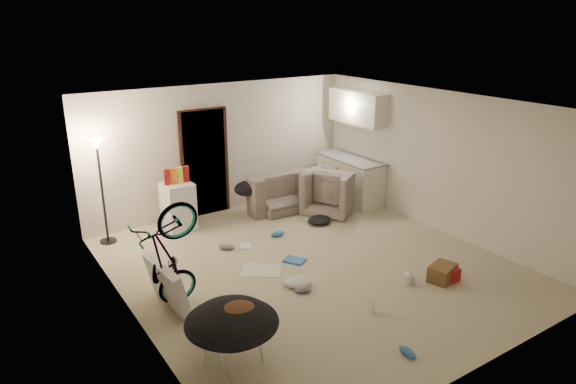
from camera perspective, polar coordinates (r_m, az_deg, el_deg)
floor at (r=8.08m, az=2.66°, el=-8.22°), size 5.50×6.00×0.02m
ceiling at (r=7.28m, az=2.96°, el=9.70°), size 5.50×6.00×0.02m
wall_back at (r=10.07m, az=-7.38°, el=4.85°), size 5.50×0.02×2.50m
wall_front at (r=5.64m, az=21.32°, el=-7.94°), size 5.50×0.02×2.50m
wall_left at (r=6.45m, az=-17.47°, el=-4.08°), size 0.02×6.00×2.50m
wall_right at (r=9.42m, az=16.51°, el=3.23°), size 0.02×6.00×2.50m
doorway at (r=9.93m, az=-9.29°, el=3.18°), size 0.85×0.10×2.04m
door_trim at (r=9.91m, az=-9.22°, el=3.15°), size 0.97×0.04×2.10m
floor_lamp at (r=8.96m, az=-20.22°, el=2.42°), size 0.28×0.28×1.81m
kitchen_counter at (r=10.77m, az=6.91°, el=1.32°), size 0.60×1.50×0.88m
counter_top at (r=10.64m, az=7.00°, el=3.68°), size 0.64×1.54×0.04m
kitchen_uppers at (r=10.50m, az=7.78°, el=9.31°), size 0.38×1.40×0.65m
sofa at (r=10.45m, az=0.09°, el=0.00°), size 1.98×0.84×0.57m
armchair at (r=10.27m, az=5.03°, el=-0.27°), size 1.20×1.25×0.62m
bicycle at (r=6.94m, az=-13.12°, el=-9.72°), size 1.55×0.69×0.90m
book_asset at (r=6.92m, az=9.44°, el=-13.35°), size 0.24×0.21×0.02m
mini_fridge at (r=9.48m, az=-12.09°, el=-1.53°), size 0.53×0.53×0.86m
snack_box_0 at (r=9.24m, az=-13.31°, el=1.59°), size 0.10×0.08×0.30m
snack_box_1 at (r=9.28m, az=-12.62°, el=1.72°), size 0.11×0.09×0.30m
snack_box_2 at (r=9.32m, az=-11.93°, el=1.84°), size 0.11×0.08×0.30m
snack_box_3 at (r=9.36m, az=-11.26°, el=1.96°), size 0.11×0.09×0.30m
saucer_chair at (r=5.83m, az=-6.23°, el=-14.98°), size 1.03×1.03×0.73m
hoodie at (r=5.71m, az=-5.71°, el=-13.26°), size 0.48×0.40×0.22m
sofa_drape at (r=9.90m, az=-4.50°, el=0.42°), size 0.64×0.56×0.28m
tv_box at (r=7.04m, az=-13.27°, el=-10.10°), size 0.31×0.99×0.65m
drink_case_a at (r=7.93m, az=16.77°, el=-8.58°), size 0.49×0.41×0.24m
drink_case_b at (r=7.94m, az=17.13°, el=-8.75°), size 0.36×0.28×0.20m
juicer at (r=7.72m, az=13.35°, el=-9.29°), size 0.16×0.16×0.23m
newspaper at (r=7.94m, az=-2.95°, el=-8.64°), size 0.74×0.71×0.01m
book_blue at (r=8.19m, az=0.73°, el=-7.61°), size 0.37×0.40×0.03m
book_white at (r=8.71m, az=-4.71°, el=-5.99°), size 0.28×0.30×0.02m
shoe_0 at (r=9.06m, az=-1.14°, el=-4.65°), size 0.28×0.12×0.10m
shoe_1 at (r=8.62m, az=-6.87°, el=-6.08°), size 0.28×0.27×0.10m
shoe_2 at (r=6.28m, az=13.16°, el=-16.95°), size 0.11×0.26×0.09m
shoe_3 at (r=7.31m, az=1.63°, el=-10.82°), size 0.27×0.19×0.09m
clothes_lump_b at (r=9.61m, az=3.50°, el=-3.13°), size 0.46×0.40×0.14m
clothes_lump_c at (r=7.48m, az=1.06°, el=-9.95°), size 0.52×0.50×0.12m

